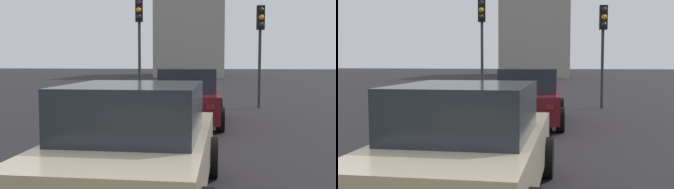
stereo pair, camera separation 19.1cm
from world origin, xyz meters
TOP-DOWN VIEW (x-y plane):
  - car_maroon_lead at (8.93, -0.25)m, footprint 4.29×2.02m
  - car_beige_second at (2.08, -0.08)m, footprint 4.33×2.04m
  - traffic_light_near_left at (13.21, -2.61)m, footprint 0.32×0.30m
  - traffic_light_near_right at (13.36, 2.03)m, footprint 0.32×0.29m
  - building_facade_left at (45.64, 2.00)m, footprint 12.83×7.14m

SIDE VIEW (x-z plane):
  - car_beige_second at x=2.08m, z-range -0.03..1.52m
  - car_maroon_lead at x=8.93m, z-range -0.04..1.56m
  - traffic_light_near_left at x=13.21m, z-range 0.85..4.71m
  - traffic_light_near_right at x=13.36m, z-range 0.92..5.13m
  - building_facade_left at x=45.64m, z-range 0.00..11.57m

